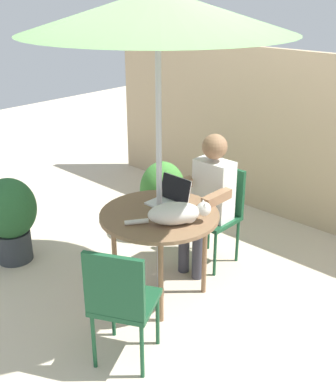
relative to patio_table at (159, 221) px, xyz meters
name	(u,v)px	position (x,y,z in m)	size (l,w,h in m)	color
ground_plane	(160,292)	(0.00, 0.00, -0.68)	(14.00, 14.00, 0.00)	beige
fence_back	(292,139)	(0.00, 2.02, 0.23)	(5.06, 0.08, 1.81)	tan
patio_table	(159,221)	(0.00, 0.00, 0.00)	(0.95, 0.95, 0.75)	brown
patio_umbrella	(158,12)	(0.00, 0.00, 1.56)	(1.91, 1.91, 2.39)	#B7B7BC
chair_occupied	(219,207)	(0.00, 0.78, -0.14)	(0.40, 0.40, 0.90)	#194C2D
chair_empty	(120,298)	(0.39, -0.77, -0.14)	(0.54, 0.54, 0.90)	#194C2D
person_seated	(208,195)	(0.00, 0.62, 0.03)	(0.48, 0.48, 1.24)	white
laptop	(171,196)	(-0.06, 0.20, 0.13)	(0.30, 0.25, 0.21)	silver
cat	(177,213)	(0.22, -0.04, 0.15)	(0.46, 0.52, 0.17)	silver
potted_plant_near_fence	(163,197)	(-0.73, 0.81, -0.27)	(0.46, 0.46, 0.79)	#33383D
potted_plant_by_chair	(10,215)	(-1.39, -0.54, -0.22)	(0.50, 0.50, 0.82)	#33383D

